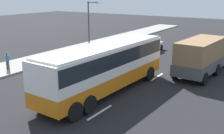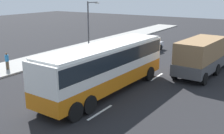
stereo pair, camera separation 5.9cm
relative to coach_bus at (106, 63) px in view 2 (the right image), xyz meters
name	(u,v)px [view 2 (the right image)]	position (x,y,z in m)	size (l,w,h in m)	color
ground_plane	(86,94)	(-1.05, 0.95, -2.08)	(120.00, 120.00, 0.00)	black
lane_centreline	(77,127)	(-4.95, -1.53, -2.08)	(34.52, 0.16, 0.01)	white
coach_bus	(106,63)	(0.00, 0.00, 0.00)	(11.48, 3.16, 3.35)	orange
cargo_truck	(204,54)	(8.34, -4.38, -0.46)	(8.47, 3.19, 3.02)	navy
car_silver_hatch	(148,45)	(13.94, 3.45, -1.31)	(4.31, 2.28, 1.46)	silver
pedestrian_near_curb	(7,60)	(-0.31, 10.17, -1.07)	(0.32, 0.32, 1.51)	brown
street_lamp	(90,21)	(10.30, 9.13, 1.38)	(2.12, 0.24, 5.56)	#47474C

